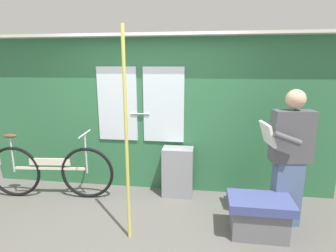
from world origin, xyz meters
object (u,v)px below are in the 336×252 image
at_px(handrail_pole, 126,140).
at_px(bench_seat_corner, 259,216).
at_px(passenger_reading_newspaper, 289,156).
at_px(bicycle_near_door, 50,171).
at_px(trash_bin_by_wall, 178,172).

relative_size(handrail_pole, bench_seat_corner, 3.25).
bearing_deg(passenger_reading_newspaper, handrail_pole, 9.21).
distance_m(bicycle_near_door, bench_seat_corner, 2.88).
bearing_deg(trash_bin_by_wall, bicycle_near_door, -170.10).
xyz_separation_m(passenger_reading_newspaper, handrail_pole, (-1.78, -0.53, 0.28)).
height_order(passenger_reading_newspaper, handrail_pole, handrail_pole).
bearing_deg(handrail_pole, trash_bin_by_wall, 68.83).
bearing_deg(handrail_pole, passenger_reading_newspaper, 16.75).
xyz_separation_m(bicycle_near_door, bench_seat_corner, (2.82, -0.54, -0.16)).
xyz_separation_m(bicycle_near_door, trash_bin_by_wall, (1.82, 0.32, -0.04)).
distance_m(passenger_reading_newspaper, trash_bin_by_wall, 1.55).
distance_m(handrail_pole, bench_seat_corner, 1.71).
xyz_separation_m(passenger_reading_newspaper, trash_bin_by_wall, (-1.35, 0.57, -0.50)).
distance_m(bicycle_near_door, handrail_pole, 1.76).
bearing_deg(trash_bin_by_wall, handrail_pole, -111.17).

